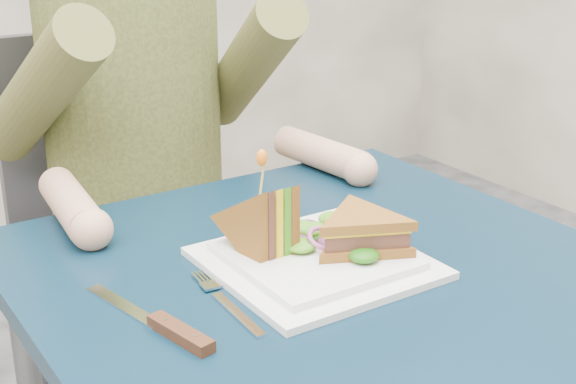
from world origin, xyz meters
TOP-DOWN VIEW (x-y plane):
  - table at (0.00, 0.00)m, footprint 0.75×0.75m
  - chair at (0.00, 0.72)m, footprint 0.42×0.40m
  - diner at (-0.00, 0.61)m, footprint 0.54×0.59m
  - plate at (-0.01, 0.01)m, footprint 0.26×0.26m
  - sandwich_flat at (0.04, -0.01)m, footprint 0.19×0.19m
  - sandwich_upright at (-0.06, 0.06)m, footprint 0.08×0.14m
  - fork at (-0.16, -0.02)m, footprint 0.03×0.18m
  - knife at (-0.24, -0.04)m, footprint 0.07×0.22m
  - toothpick at (-0.06, 0.06)m, footprint 0.01×0.01m
  - toothpick_frill at (-0.06, 0.06)m, footprint 0.01×0.01m
  - lettuce_spill at (-0.01, 0.02)m, footprint 0.15×0.13m
  - onion_ring at (0.00, 0.02)m, footprint 0.04×0.04m

SIDE VIEW (x-z plane):
  - chair at x=0.00m, z-range 0.08..1.01m
  - table at x=0.00m, z-range 0.29..1.02m
  - fork at x=-0.16m, z-range 0.73..0.74m
  - knife at x=-0.24m, z-range 0.73..0.74m
  - plate at x=-0.01m, z-range 0.73..0.75m
  - lettuce_spill at x=-0.01m, z-range 0.75..0.77m
  - onion_ring at x=0.00m, z-range 0.75..0.78m
  - sandwich_flat at x=0.04m, z-range 0.75..0.80m
  - sandwich_upright at x=-0.06m, z-range 0.72..0.85m
  - toothpick at x=-0.06m, z-range 0.82..0.88m
  - toothpick_frill at x=-0.06m, z-range 0.87..0.89m
  - diner at x=0.00m, z-range 0.54..1.29m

